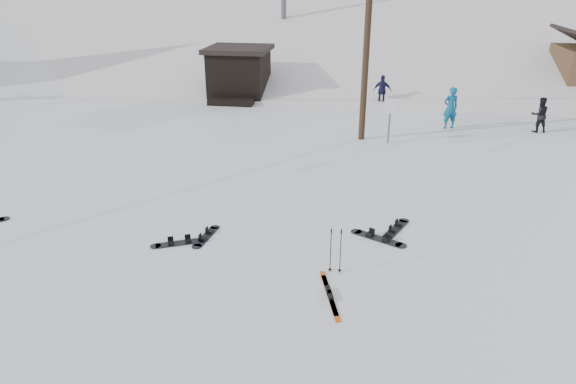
# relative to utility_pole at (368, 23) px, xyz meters

# --- Properties ---
(ground) EXTENTS (200.00, 200.00, 0.00)m
(ground) POSITION_rel_utility_pole_xyz_m (-2.00, -14.00, -4.68)
(ground) COLOR white
(ground) RESTS_ON ground
(ski_slope) EXTENTS (60.00, 85.24, 65.97)m
(ski_slope) POSITION_rel_utility_pole_xyz_m (-2.00, 41.00, -16.68)
(ski_slope) COLOR white
(ski_slope) RESTS_ON ground
(ridge_left) EXTENTS (47.54, 95.03, 58.38)m
(ridge_left) POSITION_rel_utility_pole_xyz_m (-38.00, 34.00, -15.68)
(ridge_left) COLOR white
(ridge_left) RESTS_ON ground
(treeline_left) EXTENTS (20.00, 64.00, 10.00)m
(treeline_left) POSITION_rel_utility_pole_xyz_m (-36.00, 26.00, -4.68)
(treeline_left) COLOR black
(treeline_left) RESTS_ON ground
(treeline_crest) EXTENTS (50.00, 6.00, 10.00)m
(treeline_crest) POSITION_rel_utility_pole_xyz_m (-2.00, 72.00, -4.68)
(treeline_crest) COLOR black
(treeline_crest) RESTS_ON ski_slope
(utility_pole) EXTENTS (2.00, 0.26, 9.00)m
(utility_pole) POSITION_rel_utility_pole_xyz_m (0.00, 0.00, 0.00)
(utility_pole) COLOR #3A2819
(utility_pole) RESTS_ON ground
(trail_sign) EXTENTS (0.50, 0.09, 1.85)m
(trail_sign) POSITION_rel_utility_pole_xyz_m (1.10, -0.42, -3.41)
(trail_sign) COLOR #595B60
(trail_sign) RESTS_ON ground
(lift_hut) EXTENTS (3.40, 4.10, 2.75)m
(lift_hut) POSITION_rel_utility_pole_xyz_m (-7.00, 6.94, -3.32)
(lift_hut) COLOR black
(lift_hut) RESTS_ON ground
(hero_skis) EXTENTS (0.62, 1.86, 0.10)m
(hero_skis) POSITION_rel_utility_pole_xyz_m (-0.35, -11.63, -4.65)
(hero_skis) COLOR #AD4211
(hero_skis) RESTS_ON ground
(ski_poles) EXTENTS (0.31, 0.08, 1.12)m
(ski_poles) POSITION_rel_utility_pole_xyz_m (-0.31, -10.65, -4.11)
(ski_poles) COLOR black
(ski_poles) RESTS_ON ground
(board_scatter_a) EXTENTS (1.38, 0.79, 0.10)m
(board_scatter_a) POSITION_rel_utility_pole_xyz_m (-4.39, -9.92, -4.65)
(board_scatter_a) COLOR black
(board_scatter_a) RESTS_ON ground
(board_scatter_b) EXTENTS (0.41, 1.37, 0.10)m
(board_scatter_b) POSITION_rel_utility_pole_xyz_m (-3.82, -9.47, -4.66)
(board_scatter_b) COLOR black
(board_scatter_b) RESTS_ON ground
(board_scatter_d) EXTENTS (1.46, 0.89, 0.11)m
(board_scatter_d) POSITION_rel_utility_pole_xyz_m (0.70, -8.86, -4.65)
(board_scatter_d) COLOR black
(board_scatter_d) RESTS_ON ground
(board_scatter_f) EXTENTS (0.78, 1.40, 0.11)m
(board_scatter_f) POSITION_rel_utility_pole_xyz_m (1.17, -8.23, -4.65)
(board_scatter_f) COLOR black
(board_scatter_f) RESTS_ON ground
(skier_teal) EXTENTS (0.79, 0.64, 1.86)m
(skier_teal) POSITION_rel_utility_pole_xyz_m (3.83, 2.26, -3.75)
(skier_teal) COLOR #0C5980
(skier_teal) RESTS_ON ground
(skier_dark) EXTENTS (0.84, 0.71, 1.53)m
(skier_dark) POSITION_rel_utility_pole_xyz_m (7.61, 2.28, -3.91)
(skier_dark) COLOR black
(skier_dark) RESTS_ON ground
(skier_navy) EXTENTS (0.99, 0.51, 1.61)m
(skier_navy) POSITION_rel_utility_pole_xyz_m (0.88, 6.01, -3.88)
(skier_navy) COLOR #19193E
(skier_navy) RESTS_ON ground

